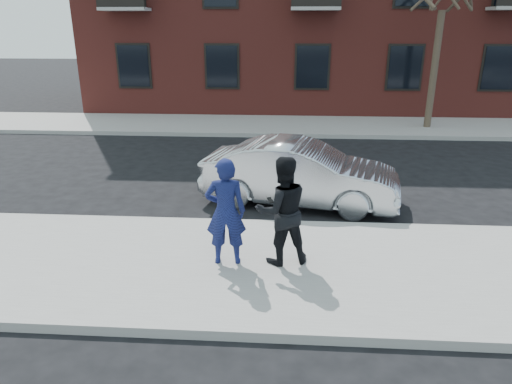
{
  "coord_description": "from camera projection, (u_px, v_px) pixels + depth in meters",
  "views": [
    {
      "loc": [
        -0.97,
        -6.82,
        3.83
      ],
      "look_at": [
        -1.44,
        0.4,
        1.18
      ],
      "focal_mm": 32.0,
      "sensor_mm": 36.0,
      "label": 1
    }
  ],
  "objects": [
    {
      "name": "man_peacoat",
      "position": [
        282.0,
        211.0,
        7.27
      ],
      "size": [
        1.03,
        0.9,
        1.8
      ],
      "rotation": [
        0.0,
        0.0,
        3.42
      ],
      "color": "black",
      "rests_on": "near_sidewalk"
    },
    {
      "name": "far_sidewalk",
      "position": [
        310.0,
        126.0,
        18.16
      ],
      "size": [
        50.0,
        3.5,
        0.15
      ],
      "primitive_type": "cube",
      "color": "gray",
      "rests_on": "ground"
    },
    {
      "name": "ground",
      "position": [
        340.0,
        268.0,
        7.65
      ],
      "size": [
        100.0,
        100.0,
        0.0
      ],
      "primitive_type": "plane",
      "color": "black",
      "rests_on": "ground"
    },
    {
      "name": "near_curb",
      "position": [
        332.0,
        226.0,
        9.07
      ],
      "size": [
        50.0,
        0.1,
        0.15
      ],
      "primitive_type": "cube",
      "color": "#999691",
      "rests_on": "ground"
    },
    {
      "name": "far_curb",
      "position": [
        312.0,
        136.0,
        16.48
      ],
      "size": [
        50.0,
        0.1,
        0.15
      ],
      "primitive_type": "cube",
      "color": "#999691",
      "rests_on": "ground"
    },
    {
      "name": "silver_sedan",
      "position": [
        300.0,
        173.0,
        10.2
      ],
      "size": [
        4.57,
        2.37,
        1.43
      ],
      "primitive_type": "imported",
      "rotation": [
        0.0,
        0.0,
        1.37
      ],
      "color": "#B7BABF",
      "rests_on": "ground"
    },
    {
      "name": "man_hoodie",
      "position": [
        226.0,
        212.0,
        7.26
      ],
      "size": [
        0.69,
        0.52,
        1.78
      ],
      "rotation": [
        0.0,
        0.0,
        3.24
      ],
      "color": "navy",
      "rests_on": "near_sidewalk"
    },
    {
      "name": "near_sidewalk",
      "position": [
        342.0,
        272.0,
        7.39
      ],
      "size": [
        50.0,
        3.5,
        0.15
      ],
      "primitive_type": "cube",
      "color": "gray",
      "rests_on": "ground"
    }
  ]
}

